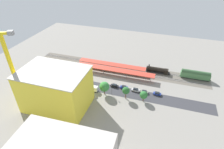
{
  "coord_description": "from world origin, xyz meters",
  "views": [
    {
      "loc": [
        -29.31,
        84.74,
        67.3
      ],
      "look_at": [
        -2.14,
        0.24,
        8.54
      ],
      "focal_mm": 29.64,
      "sensor_mm": 36.0,
      "label": 1
    }
  ],
  "objects_px": {
    "platform_canopy_near": "(115,70)",
    "parked_car_3": "(124,87)",
    "passenger_coach": "(195,75)",
    "box_truck_0": "(65,84)",
    "platform_canopy_far": "(112,64)",
    "box_truck_2": "(91,88)",
    "parked_car_0": "(157,94)",
    "tower_crane": "(4,62)",
    "parked_car_1": "(144,92)",
    "street_tree_2": "(126,91)",
    "parked_car_2": "(136,90)",
    "parked_car_4": "(114,86)",
    "street_tree_1": "(88,84)",
    "locomotive": "(158,70)",
    "traffic_light": "(112,89)",
    "construction_building": "(56,89)",
    "street_tree_3": "(73,82)",
    "street_tree_0": "(144,95)",
    "street_tree_5": "(71,81)",
    "street_tree_4": "(104,87)",
    "box_truck_1": "(77,85)"
  },
  "relations": [
    {
      "from": "platform_canopy_near",
      "to": "parked_car_3",
      "type": "bearing_deg",
      "value": 127.63
    },
    {
      "from": "passenger_coach",
      "to": "box_truck_0",
      "type": "bearing_deg",
      "value": 23.13
    },
    {
      "from": "platform_canopy_far",
      "to": "box_truck_2",
      "type": "height_order",
      "value": "platform_canopy_far"
    },
    {
      "from": "parked_car_0",
      "to": "parked_car_3",
      "type": "distance_m",
      "value": 19.41
    },
    {
      "from": "tower_crane",
      "to": "parked_car_0",
      "type": "bearing_deg",
      "value": -159.14
    },
    {
      "from": "parked_car_1",
      "to": "street_tree_2",
      "type": "relative_size",
      "value": 0.6
    },
    {
      "from": "parked_car_2",
      "to": "tower_crane",
      "type": "relative_size",
      "value": 0.12
    },
    {
      "from": "parked_car_2",
      "to": "street_tree_2",
      "type": "bearing_deg",
      "value": 63.06
    },
    {
      "from": "parked_car_1",
      "to": "tower_crane",
      "type": "bearing_deg",
      "value": 22.48
    },
    {
      "from": "passenger_coach",
      "to": "parked_car_2",
      "type": "bearing_deg",
      "value": 36.02
    },
    {
      "from": "tower_crane",
      "to": "street_tree_2",
      "type": "relative_size",
      "value": 5.27
    },
    {
      "from": "box_truck_2",
      "to": "street_tree_2",
      "type": "height_order",
      "value": "street_tree_2"
    },
    {
      "from": "street_tree_2",
      "to": "parked_car_4",
      "type": "bearing_deg",
      "value": -41.91
    },
    {
      "from": "street_tree_1",
      "to": "parked_car_2",
      "type": "bearing_deg",
      "value": -163.71
    },
    {
      "from": "locomotive",
      "to": "traffic_light",
      "type": "bearing_deg",
      "value": 54.6
    },
    {
      "from": "construction_building",
      "to": "traffic_light",
      "type": "xyz_separation_m",
      "value": [
        -23.91,
        -16.45,
        -6.05
      ]
    },
    {
      "from": "passenger_coach",
      "to": "construction_building",
      "type": "relative_size",
      "value": 0.56
    },
    {
      "from": "street_tree_2",
      "to": "traffic_light",
      "type": "distance_m",
      "value": 8.27
    },
    {
      "from": "locomotive",
      "to": "construction_building",
      "type": "height_order",
      "value": "construction_building"
    },
    {
      "from": "platform_canopy_near",
      "to": "passenger_coach",
      "type": "distance_m",
      "value": 51.13
    },
    {
      "from": "street_tree_1",
      "to": "street_tree_3",
      "type": "xyz_separation_m",
      "value": [
        8.99,
        0.74,
        0.01
      ]
    },
    {
      "from": "platform_canopy_near",
      "to": "parked_car_0",
      "type": "xyz_separation_m",
      "value": [
        -28.99,
        12.41,
        -3.11
      ]
    },
    {
      "from": "locomotive",
      "to": "tower_crane",
      "type": "xyz_separation_m",
      "value": [
        70.19,
        51.2,
        21.57
      ]
    },
    {
      "from": "tower_crane",
      "to": "passenger_coach",
      "type": "bearing_deg",
      "value": -151.22
    },
    {
      "from": "platform_canopy_near",
      "to": "street_tree_1",
      "type": "distance_m",
      "value": 22.65
    },
    {
      "from": "street_tree_0",
      "to": "street_tree_1",
      "type": "height_order",
      "value": "street_tree_1"
    },
    {
      "from": "parked_car_2",
      "to": "box_truck_0",
      "type": "height_order",
      "value": "box_truck_0"
    },
    {
      "from": "construction_building",
      "to": "street_tree_2",
      "type": "bearing_deg",
      "value": -153.99
    },
    {
      "from": "box_truck_2",
      "to": "street_tree_5",
      "type": "relative_size",
      "value": 1.34
    },
    {
      "from": "street_tree_3",
      "to": "street_tree_4",
      "type": "relative_size",
      "value": 0.94
    },
    {
      "from": "tower_crane",
      "to": "parked_car_3",
      "type": "bearing_deg",
      "value": -152.49
    },
    {
      "from": "passenger_coach",
      "to": "street_tree_2",
      "type": "xyz_separation_m",
      "value": [
        37.12,
        31.9,
        2.23
      ]
    },
    {
      "from": "parked_car_1",
      "to": "box_truck_2",
      "type": "relative_size",
      "value": 0.53
    },
    {
      "from": "platform_canopy_far",
      "to": "street_tree_5",
      "type": "distance_m",
      "value": 31.43
    },
    {
      "from": "platform_canopy_far",
      "to": "construction_building",
      "type": "distance_m",
      "value": 46.08
    },
    {
      "from": "platform_canopy_near",
      "to": "passenger_coach",
      "type": "relative_size",
      "value": 2.93
    },
    {
      "from": "platform_canopy_far",
      "to": "parked_car_0",
      "type": "distance_m",
      "value": 38.12
    },
    {
      "from": "parked_car_0",
      "to": "parked_car_2",
      "type": "distance_m",
      "value": 12.29
    },
    {
      "from": "street_tree_1",
      "to": "parked_car_0",
      "type": "bearing_deg",
      "value": -168.08
    },
    {
      "from": "parked_car_2",
      "to": "parked_car_4",
      "type": "xyz_separation_m",
      "value": [
        12.92,
        -0.25,
        -0.04
      ]
    },
    {
      "from": "platform_canopy_near",
      "to": "parked_car_1",
      "type": "xyz_separation_m",
      "value": [
        -21.76,
        13.03,
        -3.11
      ]
    },
    {
      "from": "passenger_coach",
      "to": "street_tree_4",
      "type": "bearing_deg",
      "value": 33.01
    },
    {
      "from": "locomotive",
      "to": "parked_car_4",
      "type": "relative_size",
      "value": 3.21
    },
    {
      "from": "parked_car_2",
      "to": "construction_building",
      "type": "bearing_deg",
      "value": 33.35
    },
    {
      "from": "platform_canopy_far",
      "to": "tower_crane",
      "type": "xyz_separation_m",
      "value": [
        39.25,
        46.31,
        19.74
      ]
    },
    {
      "from": "parked_car_4",
      "to": "platform_canopy_far",
      "type": "bearing_deg",
      "value": -67.51
    },
    {
      "from": "platform_canopy_near",
      "to": "parked_car_2",
      "type": "height_order",
      "value": "platform_canopy_near"
    },
    {
      "from": "box_truck_1",
      "to": "parked_car_3",
      "type": "bearing_deg",
      "value": -165.37
    },
    {
      "from": "box_truck_0",
      "to": "street_tree_3",
      "type": "xyz_separation_m",
      "value": [
        -6.3,
        0.61,
        3.11
      ]
    },
    {
      "from": "street_tree_5",
      "to": "street_tree_0",
      "type": "bearing_deg",
      "value": -179.53
    }
  ]
}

